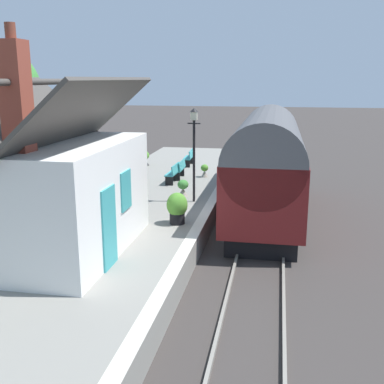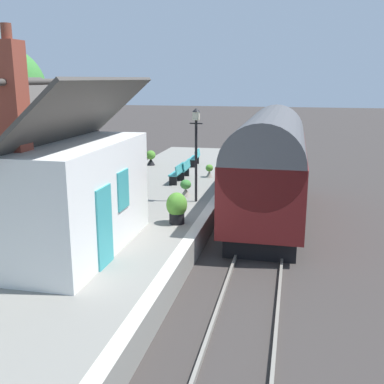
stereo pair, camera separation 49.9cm
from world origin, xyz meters
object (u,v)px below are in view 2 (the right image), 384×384
at_px(train, 270,165).
at_px(planter_edge_far, 177,207).
at_px(station_building, 55,191).
at_px(planter_bench_right, 139,173).
at_px(tree_behind_building, 4,92).
at_px(bench_by_lamp, 178,173).
at_px(planter_by_door, 209,171).
at_px(bench_near_building, 195,157).
at_px(bench_platform_end, 184,169).
at_px(planter_under_sign, 186,188).
at_px(planter_bench_left, 151,158).
at_px(lamp_post_platform, 196,137).

xyz_separation_m(train, planter_edge_far, (-3.89, 2.82, -0.85)).
distance_m(station_building, planter_edge_far, 4.21).
distance_m(planter_bench_right, tree_behind_building, 6.96).
distance_m(train, station_building, 8.85).
bearing_deg(bench_by_lamp, train, -116.91).
height_order(station_building, planter_by_door, station_building).
bearing_deg(planter_edge_far, bench_near_building, 8.73).
relative_size(train, planter_bench_right, 13.39).
bearing_deg(bench_platform_end, bench_near_building, 3.24).
bearing_deg(bench_near_building, planter_bench_right, 154.23).
xyz_separation_m(planter_under_sign, planter_edge_far, (-3.67, -0.56, 0.21)).
height_order(planter_bench_left, tree_behind_building, tree_behind_building).
bearing_deg(planter_edge_far, tree_behind_building, 68.62).
height_order(bench_platform_end, tree_behind_building, tree_behind_building).
bearing_deg(train, bench_by_lamp, 63.09).
height_order(bench_near_building, planter_bench_left, bench_near_building).
bearing_deg(planter_by_door, bench_platform_end, 116.74).
bearing_deg(planter_under_sign, lamp_post_platform, -140.66).
height_order(bench_platform_end, planter_bench_left, bench_platform_end).
distance_m(bench_platform_end, planter_by_door, 1.28).
bearing_deg(planter_bench_left, planter_edge_far, -158.04).
relative_size(planter_under_sign, lamp_post_platform, 0.19).
height_order(station_building, bench_platform_end, station_building).
distance_m(planter_under_sign, planter_bench_right, 4.15).
relative_size(train, planter_under_sign, 14.62).
xyz_separation_m(train, planter_bench_right, (2.65, 6.38, -1.14)).
xyz_separation_m(station_building, planter_bench_left, (13.14, 1.34, -1.26)).
bearing_deg(tree_behind_building, planter_under_sign, -86.73).
bearing_deg(planter_under_sign, station_building, 161.71).
distance_m(station_building, lamp_post_platform, 6.61).
bearing_deg(planter_bench_right, planter_bench_left, 8.44).
relative_size(planter_bench_left, planter_by_door, 1.31).
bearing_deg(tree_behind_building, station_building, -138.50).
bearing_deg(bench_near_building, planter_bench_left, 99.19).
xyz_separation_m(bench_by_lamp, planter_bench_left, (4.07, 2.58, -0.05)).
height_order(station_building, tree_behind_building, tree_behind_building).
xyz_separation_m(planter_under_sign, lamp_post_platform, (-0.72, -0.59, 2.20)).
bearing_deg(planter_by_door, lamp_post_platform, -176.04).
bearing_deg(bench_platform_end, planter_by_door, -63.26).
bearing_deg(bench_near_building, station_building, 175.21).
distance_m(station_building, planter_under_sign, 7.13).
bearing_deg(lamp_post_platform, planter_edge_far, 179.38).
height_order(station_building, lamp_post_platform, station_building).
bearing_deg(planter_bench_left, planter_under_sign, -151.39).
bearing_deg(planter_by_door, bench_by_lamp, 142.14).
bearing_deg(planter_under_sign, tree_behind_building, 93.27).
height_order(planter_bench_left, planter_bench_right, planter_bench_left).
xyz_separation_m(station_building, tree_behind_building, (6.21, 5.50, 2.51)).
bearing_deg(station_building, planter_edge_far, -42.75).
bearing_deg(lamp_post_platform, bench_near_building, 12.27).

